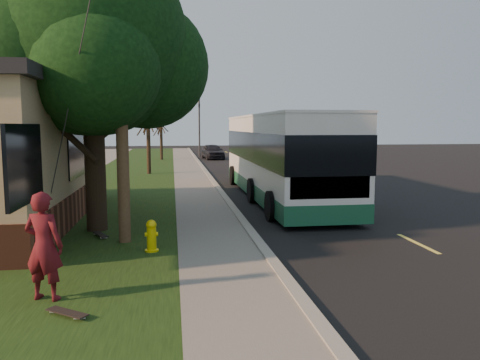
{
  "coord_description": "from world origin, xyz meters",
  "views": [
    {
      "loc": [
        -2.09,
        -10.76,
        2.96
      ],
      "look_at": [
        -0.29,
        1.68,
        1.5
      ],
      "focal_mm": 35.0,
      "sensor_mm": 36.0,
      "label": 1
    }
  ],
  "objects_px": {
    "utility_pole": "(119,56)",
    "bare_tree_near": "(148,139)",
    "distant_car": "(213,151)",
    "skateboard_spare": "(67,313)",
    "transit_bus": "(280,154)",
    "bare_tree_far": "(161,137)",
    "fire_hydrant": "(151,236)",
    "skateboarder": "(44,246)",
    "traffic_signal": "(199,124)",
    "skateboard_main": "(100,235)",
    "leafy_tree": "(93,44)"
  },
  "relations": [
    {
      "from": "utility_pole",
      "to": "bare_tree_near",
      "type": "height_order",
      "value": "utility_pole"
    },
    {
      "from": "distant_car",
      "to": "skateboard_spare",
      "type": "bearing_deg",
      "value": -104.87
    },
    {
      "from": "bare_tree_near",
      "to": "transit_bus",
      "type": "relative_size",
      "value": 0.34
    },
    {
      "from": "bare_tree_near",
      "to": "bare_tree_far",
      "type": "distance_m",
      "value": 12.01
    },
    {
      "from": "fire_hydrant",
      "to": "skateboarder",
      "type": "height_order",
      "value": "skateboarder"
    },
    {
      "from": "traffic_signal",
      "to": "skateboard_spare",
      "type": "distance_m",
      "value": 37.96
    },
    {
      "from": "utility_pole",
      "to": "skateboard_spare",
      "type": "relative_size",
      "value": 12.8
    },
    {
      "from": "skateboard_main",
      "to": "bare_tree_far",
      "type": "bearing_deg",
      "value": 87.99
    },
    {
      "from": "leafy_tree",
      "to": "skateboarder",
      "type": "relative_size",
      "value": 4.27
    },
    {
      "from": "bare_tree_near",
      "to": "skateboard_main",
      "type": "distance_m",
      "value": 16.48
    },
    {
      "from": "bare_tree_near",
      "to": "skateboarder",
      "type": "height_order",
      "value": "bare_tree_near"
    },
    {
      "from": "transit_bus",
      "to": "skateboard_main",
      "type": "relative_size",
      "value": 16.63
    },
    {
      "from": "utility_pole",
      "to": "skateboard_main",
      "type": "bearing_deg",
      "value": 136.4
    },
    {
      "from": "distant_car",
      "to": "transit_bus",
      "type": "bearing_deg",
      "value": -94.43
    },
    {
      "from": "skateboarder",
      "to": "fire_hydrant",
      "type": "bearing_deg",
      "value": -102.0
    },
    {
      "from": "transit_bus",
      "to": "skateboard_spare",
      "type": "xyz_separation_m",
      "value": [
        -5.97,
        -11.45,
        -1.69
      ]
    },
    {
      "from": "traffic_signal",
      "to": "skateboard_main",
      "type": "bearing_deg",
      "value": -97.91
    },
    {
      "from": "fire_hydrant",
      "to": "skateboard_spare",
      "type": "bearing_deg",
      "value": -107.35
    },
    {
      "from": "fire_hydrant",
      "to": "utility_pole",
      "type": "height_order",
      "value": "utility_pole"
    },
    {
      "from": "transit_bus",
      "to": "bare_tree_far",
      "type": "bearing_deg",
      "value": 103.32
    },
    {
      "from": "leafy_tree",
      "to": "transit_bus",
      "type": "height_order",
      "value": "leafy_tree"
    },
    {
      "from": "skateboarder",
      "to": "skateboard_main",
      "type": "xyz_separation_m",
      "value": [
        0.23,
        4.47,
        -0.86
      ]
    },
    {
      "from": "skateboard_main",
      "to": "traffic_signal",
      "type": "bearing_deg",
      "value": 82.09
    },
    {
      "from": "skateboard_spare",
      "to": "distant_car",
      "type": "height_order",
      "value": "distant_car"
    },
    {
      "from": "skateboarder",
      "to": "skateboard_spare",
      "type": "distance_m",
      "value": 1.26
    },
    {
      "from": "traffic_signal",
      "to": "skateboarder",
      "type": "distance_m",
      "value": 37.19
    },
    {
      "from": "fire_hydrant",
      "to": "skateboard_main",
      "type": "xyz_separation_m",
      "value": [
        -1.39,
        1.65,
        -0.31
      ]
    },
    {
      "from": "skateboard_spare",
      "to": "distant_car",
      "type": "bearing_deg",
      "value": 81.41
    },
    {
      "from": "utility_pole",
      "to": "transit_bus",
      "type": "relative_size",
      "value": 0.72
    },
    {
      "from": "skateboarder",
      "to": "skateboard_main",
      "type": "relative_size",
      "value": 2.42
    },
    {
      "from": "skateboard_main",
      "to": "utility_pole",
      "type": "bearing_deg",
      "value": -43.6
    },
    {
      "from": "leafy_tree",
      "to": "distant_car",
      "type": "height_order",
      "value": "leafy_tree"
    },
    {
      "from": "bare_tree_far",
      "to": "distant_car",
      "type": "xyz_separation_m",
      "value": [
        4.5,
        0.97,
        -1.32
      ]
    },
    {
      "from": "skateboarder",
      "to": "skateboard_spare",
      "type": "height_order",
      "value": "skateboarder"
    },
    {
      "from": "bare_tree_far",
      "to": "skateboard_main",
      "type": "xyz_separation_m",
      "value": [
        -0.99,
        -28.35,
        -1.88
      ]
    },
    {
      "from": "traffic_signal",
      "to": "skateboard_spare",
      "type": "relative_size",
      "value": 7.76
    },
    {
      "from": "bare_tree_near",
      "to": "distant_car",
      "type": "bearing_deg",
      "value": 68.92
    },
    {
      "from": "bare_tree_near",
      "to": "distant_car",
      "type": "distance_m",
      "value": 13.98
    },
    {
      "from": "transit_bus",
      "to": "skateboarder",
      "type": "relative_size",
      "value": 6.87
    },
    {
      "from": "distant_car",
      "to": "bare_tree_far",
      "type": "bearing_deg",
      "value": -174.06
    },
    {
      "from": "leafy_tree",
      "to": "skateboard_main",
      "type": "bearing_deg",
      "value": -79.99
    },
    {
      "from": "traffic_signal",
      "to": "skateboard_main",
      "type": "xyz_separation_m",
      "value": [
        -4.49,
        -32.35,
        -3.04
      ]
    },
    {
      "from": "skateboard_spare",
      "to": "leafy_tree",
      "type": "bearing_deg",
      "value": 94.09
    },
    {
      "from": "traffic_signal",
      "to": "skateboard_spare",
      "type": "xyz_separation_m",
      "value": [
        -4.22,
        -37.6,
        -3.04
      ]
    },
    {
      "from": "skateboarder",
      "to": "bare_tree_far",
      "type": "bearing_deg",
      "value": -74.27
    },
    {
      "from": "utility_pole",
      "to": "leafy_tree",
      "type": "bearing_deg",
      "value": 117.6
    },
    {
      "from": "bare_tree_far",
      "to": "traffic_signal",
      "type": "height_order",
      "value": "traffic_signal"
    },
    {
      "from": "skateboarder",
      "to": "distant_car",
      "type": "relative_size",
      "value": 0.46
    },
    {
      "from": "traffic_signal",
      "to": "transit_bus",
      "type": "xyz_separation_m",
      "value": [
        1.74,
        -26.15,
        -1.36
      ]
    },
    {
      "from": "fire_hydrant",
      "to": "skateboarder",
      "type": "xyz_separation_m",
      "value": [
        -1.62,
        -2.82,
        0.55
      ]
    }
  ]
}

